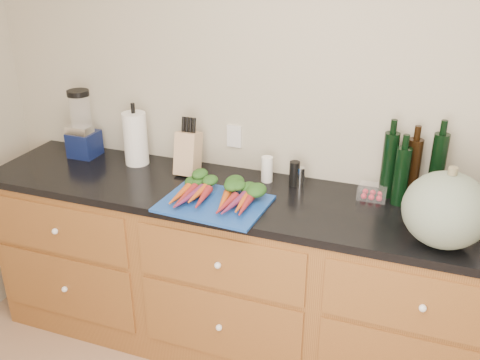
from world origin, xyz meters
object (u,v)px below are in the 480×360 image
at_px(paper_towel, 135,139).
at_px(tomato_box, 373,192).
at_px(cutting_board, 214,204).
at_px(blender_appliance, 82,128).
at_px(knife_block, 188,153).
at_px(carrots, 218,193).
at_px(squash, 446,210).

bearing_deg(paper_towel, tomato_box, 0.45).
height_order(cutting_board, blender_appliance, blender_appliance).
bearing_deg(cutting_board, blender_appliance, 161.25).
bearing_deg(knife_block, carrots, -42.97).
bearing_deg(tomato_box, paper_towel, -179.55).
bearing_deg(cutting_board, carrots, 90.00).
xyz_separation_m(carrots, paper_towel, (-0.60, 0.27, 0.11)).
relative_size(squash, blender_appliance, 0.90).
relative_size(carrots, paper_towel, 1.43).
bearing_deg(tomato_box, cutting_board, -154.45).
relative_size(squash, tomato_box, 2.56).
relative_size(carrots, tomato_box, 3.08).
relative_size(squash, paper_towel, 1.19).
bearing_deg(blender_appliance, knife_block, -1.54).
distance_m(blender_appliance, paper_towel, 0.34).
bearing_deg(carrots, paper_towel, 155.41).
distance_m(cutting_board, knife_block, 0.42).
bearing_deg(squash, carrots, 177.39).
height_order(cutting_board, knife_block, knife_block).
distance_m(carrots, paper_towel, 0.66).
relative_size(cutting_board, squash, 1.41).
height_order(knife_block, tomato_box, knife_block).
height_order(squash, knife_block, squash).
height_order(carrots, knife_block, knife_block).
bearing_deg(knife_block, tomato_box, 1.79).
height_order(cutting_board, paper_towel, paper_towel).
bearing_deg(carrots, cutting_board, -90.00).
xyz_separation_m(cutting_board, tomato_box, (0.69, 0.33, 0.03)).
distance_m(carrots, blender_appliance, 0.98).
height_order(carrots, tomato_box, carrots).
xyz_separation_m(cutting_board, paper_towel, (-0.60, 0.32, 0.14)).
relative_size(paper_towel, tomato_box, 2.16).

